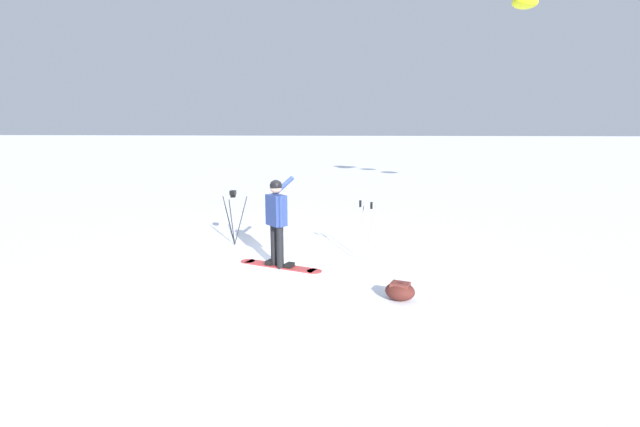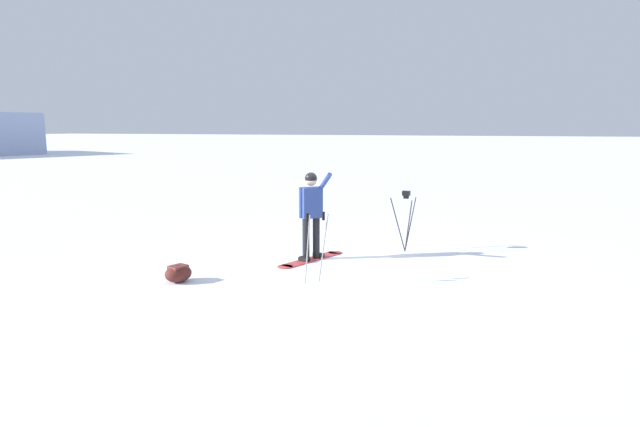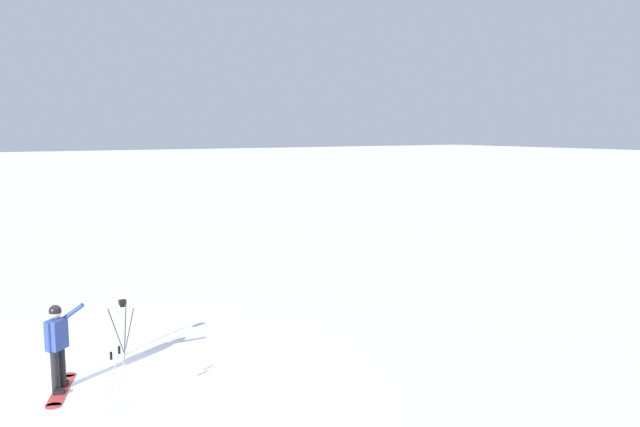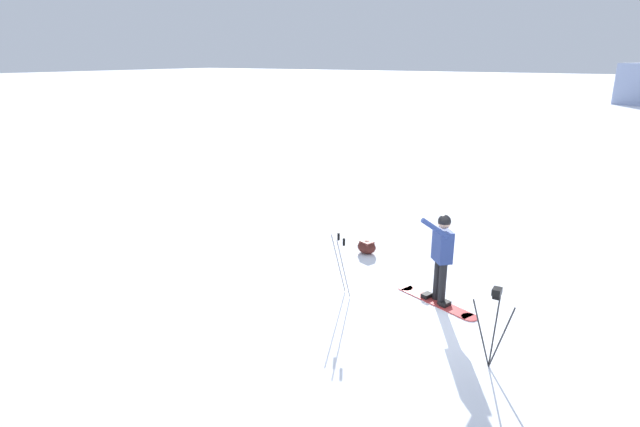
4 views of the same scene
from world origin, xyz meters
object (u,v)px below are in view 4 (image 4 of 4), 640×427
snowboarder (442,250)px  snowboard (436,301)px  camera_tripod (495,311)px  ski_poles (341,257)px  gear_bag_large (367,247)px

snowboarder → snowboard: 1.05m
snowboard → camera_tripod: camera_tripod is taller
ski_poles → camera_tripod: bearing=-15.9°
camera_tripod → snowboarder: bearing=130.4°
snowboard → gear_bag_large: gear_bag_large is taller
snowboard → gear_bag_large: bearing=145.5°
snowboarder → gear_bag_large: 2.93m
snowboarder → gear_bag_large: bearing=146.2°
snowboarder → gear_bag_large: (-2.31, 1.55, -0.91)m
snowboarder → camera_tripod: size_ratio=1.37×
ski_poles → snowboarder: bearing=23.1°
snowboarder → snowboard: (-0.04, -0.02, -1.05)m
gear_bag_large → ski_poles: (0.60, -2.28, 0.66)m
snowboard → ski_poles: (-1.68, -0.71, 0.79)m
gear_bag_large → camera_tripod: size_ratio=0.45×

